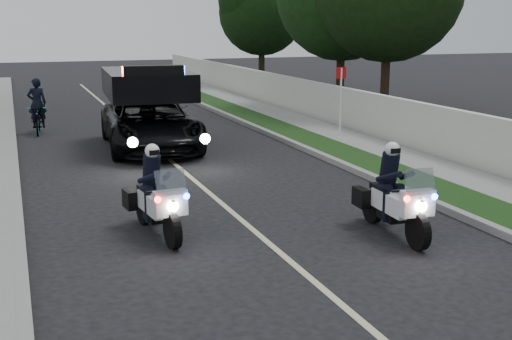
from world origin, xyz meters
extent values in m
plane|color=black|center=(0.00, 0.00, 0.00)|extent=(120.00, 120.00, 0.00)
cube|color=gray|center=(4.10, 10.00, 0.07)|extent=(0.20, 60.00, 0.15)
cube|color=#193814|center=(4.80, 10.00, 0.08)|extent=(1.20, 60.00, 0.16)
cube|color=gray|center=(6.10, 10.00, 0.08)|extent=(1.40, 60.00, 0.16)
cube|color=beige|center=(7.10, 10.00, 0.75)|extent=(0.22, 60.00, 1.50)
cube|color=gray|center=(-4.10, 10.00, 0.07)|extent=(0.20, 60.00, 0.15)
cube|color=#BFB78C|center=(0.00, 10.00, 0.00)|extent=(0.12, 50.00, 0.01)
imported|color=black|center=(-0.15, 12.45, 0.00)|extent=(2.98, 5.84, 2.76)
imported|color=black|center=(-3.24, 16.58, 0.00)|extent=(0.78, 1.88, 0.96)
imported|color=black|center=(-3.24, 16.58, 0.00)|extent=(0.63, 0.44, 1.71)
camera|label=1|loc=(-4.03, -7.43, 3.80)|focal=46.82mm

